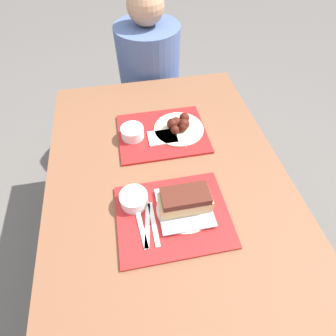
% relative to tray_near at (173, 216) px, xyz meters
% --- Properties ---
extents(ground_plane, '(12.00, 12.00, 0.00)m').
position_rel_tray_near_xyz_m(ground_plane, '(0.02, 0.15, -0.73)').
color(ground_plane, '#605B56').
extents(picnic_table, '(0.96, 1.44, 0.73)m').
position_rel_tray_near_xyz_m(picnic_table, '(0.02, 0.15, -0.10)').
color(picnic_table, brown).
rests_on(picnic_table, ground_plane).
extents(picnic_bench_far, '(0.91, 0.28, 0.45)m').
position_rel_tray_near_xyz_m(picnic_bench_far, '(0.02, 1.09, -0.35)').
color(picnic_bench_far, brown).
rests_on(picnic_bench_far, ground_plane).
extents(tray_near, '(0.40, 0.32, 0.01)m').
position_rel_tray_near_xyz_m(tray_near, '(0.00, 0.00, 0.00)').
color(tray_near, red).
rests_on(tray_near, picnic_table).
extents(tray_far, '(0.40, 0.32, 0.01)m').
position_rel_tray_near_xyz_m(tray_far, '(0.04, 0.42, 0.00)').
color(tray_far, red).
rests_on(tray_far, picnic_table).
extents(bowl_coleslaw_near, '(0.10, 0.10, 0.05)m').
position_rel_tray_near_xyz_m(bowl_coleslaw_near, '(-0.13, 0.08, 0.03)').
color(bowl_coleslaw_near, white).
rests_on(bowl_coleslaw_near, tray_near).
extents(brisket_sandwich_plate, '(0.20, 0.20, 0.10)m').
position_rel_tray_near_xyz_m(brisket_sandwich_plate, '(0.04, 0.02, 0.05)').
color(brisket_sandwich_plate, beige).
rests_on(brisket_sandwich_plate, tray_near).
extents(plastic_fork_near, '(0.04, 0.17, 0.00)m').
position_rel_tray_near_xyz_m(plastic_fork_near, '(-0.09, -0.02, 0.01)').
color(plastic_fork_near, white).
rests_on(plastic_fork_near, tray_near).
extents(plastic_knife_near, '(0.02, 0.17, 0.00)m').
position_rel_tray_near_xyz_m(plastic_knife_near, '(-0.07, -0.02, 0.01)').
color(plastic_knife_near, white).
rests_on(plastic_knife_near, tray_near).
extents(plastic_spoon_near, '(0.03, 0.17, 0.00)m').
position_rel_tray_near_xyz_m(plastic_spoon_near, '(-0.12, -0.02, 0.01)').
color(plastic_spoon_near, white).
rests_on(plastic_spoon_near, tray_near).
extents(condiment_packet, '(0.04, 0.03, 0.01)m').
position_rel_tray_near_xyz_m(condiment_packet, '(-0.01, 0.07, 0.01)').
color(condiment_packet, teal).
rests_on(condiment_packet, tray_near).
extents(bowl_coleslaw_far, '(0.10, 0.10, 0.05)m').
position_rel_tray_near_xyz_m(bowl_coleslaw_far, '(-0.10, 0.42, 0.03)').
color(bowl_coleslaw_far, white).
rests_on(bowl_coleslaw_far, tray_far).
extents(wings_plate_far, '(0.23, 0.23, 0.06)m').
position_rel_tray_near_xyz_m(wings_plate_far, '(0.12, 0.43, 0.03)').
color(wings_plate_far, beige).
rests_on(wings_plate_far, tray_far).
extents(napkin_far, '(0.13, 0.09, 0.01)m').
position_rel_tray_near_xyz_m(napkin_far, '(0.03, 0.39, 0.01)').
color(napkin_far, white).
rests_on(napkin_far, tray_far).
extents(person_seated_across, '(0.38, 0.38, 0.69)m').
position_rel_tray_near_xyz_m(person_seated_across, '(0.07, 1.09, -0.01)').
color(person_seated_across, '#4C6093').
rests_on(person_seated_across, picnic_bench_far).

